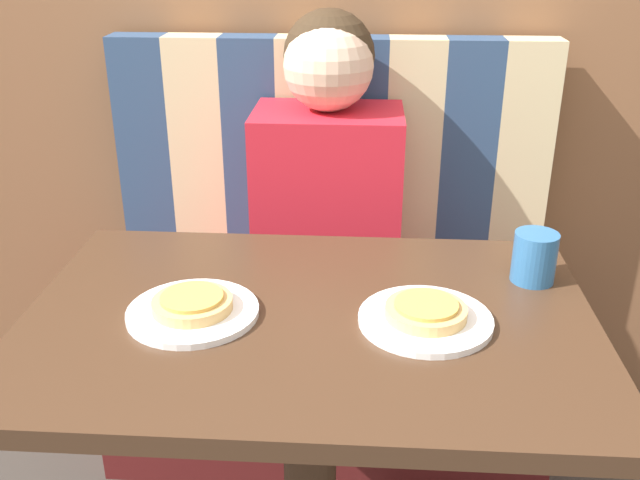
{
  "coord_description": "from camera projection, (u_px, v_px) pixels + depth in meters",
  "views": [
    {
      "loc": [
        0.09,
        -1.06,
        1.34
      ],
      "look_at": [
        0.0,
        0.29,
        0.74
      ],
      "focal_mm": 40.0,
      "sensor_mm": 36.0,
      "label": 1
    }
  ],
  "objects": [
    {
      "name": "booth_seat",
      "position": [
        327.0,
        365.0,
        1.96
      ],
      "size": [
        1.14,
        0.46,
        0.45
      ],
      "color": "#5B1919",
      "rests_on": "ground_plane"
    },
    {
      "name": "booth_backrest",
      "position": [
        332.0,
        157.0,
        1.91
      ],
      "size": [
        1.14,
        0.09,
        0.63
      ],
      "color": "navy",
      "rests_on": "booth_seat"
    },
    {
      "name": "dining_table",
      "position": [
        309.0,
        364.0,
        1.26
      ],
      "size": [
        0.98,
        0.66,
        0.73
      ],
      "color": "#422B1C",
      "rests_on": "ground_plane"
    },
    {
      "name": "person",
      "position": [
        328.0,
        165.0,
        1.73
      ],
      "size": [
        0.35,
        0.26,
        0.71
      ],
      "color": "red",
      "rests_on": "booth_seat"
    },
    {
      "name": "plate_left",
      "position": [
        193.0,
        312.0,
        1.21
      ],
      "size": [
        0.23,
        0.23,
        0.01
      ],
      "color": "white",
      "rests_on": "dining_table"
    },
    {
      "name": "plate_right",
      "position": [
        425.0,
        320.0,
        1.19
      ],
      "size": [
        0.23,
        0.23,
        0.01
      ],
      "color": "white",
      "rests_on": "dining_table"
    },
    {
      "name": "pizza_left",
      "position": [
        192.0,
        303.0,
        1.21
      ],
      "size": [
        0.14,
        0.14,
        0.03
      ],
      "color": "tan",
      "rests_on": "plate_left"
    },
    {
      "name": "pizza_right",
      "position": [
        426.0,
        310.0,
        1.18
      ],
      "size": [
        0.14,
        0.14,
        0.03
      ],
      "color": "tan",
      "rests_on": "plate_right"
    },
    {
      "name": "drinking_cup",
      "position": [
        534.0,
        257.0,
        1.31
      ],
      "size": [
        0.08,
        0.08,
        0.1
      ],
      "color": "#2D669E",
      "rests_on": "dining_table"
    }
  ]
}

